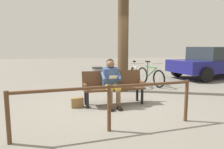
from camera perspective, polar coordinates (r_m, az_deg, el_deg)
ground_plane at (r=5.41m, az=-0.86°, el=-8.36°), size 40.00×40.00×0.00m
bench at (r=5.39m, az=0.32°, el=-2.89°), size 1.64×0.62×0.87m
person_reading at (r=5.18m, az=-0.22°, el=-1.56°), size 0.52×0.79×1.20m
handbag at (r=5.23m, az=-9.67°, el=-7.69°), size 0.32×0.19×0.24m
tree_trunk at (r=6.86m, az=3.11°, el=11.49°), size 0.35×0.35×3.88m
litter_bin at (r=7.00m, az=-4.07°, el=-1.21°), size 0.38×0.38×0.81m
bicycle_green at (r=8.04m, az=10.59°, el=-0.45°), size 0.63×1.62×0.94m
bicycle_orange at (r=8.02m, az=6.35°, el=-0.38°), size 0.48×1.68×0.94m
bicycle_black at (r=7.77m, az=2.31°, el=-0.61°), size 0.48×1.68×0.94m
railing_fence at (r=3.65m, az=-0.82°, el=-6.74°), size 3.30×0.52×0.85m
parked_car at (r=11.00m, az=26.58°, el=3.27°), size 4.49×2.69×1.47m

